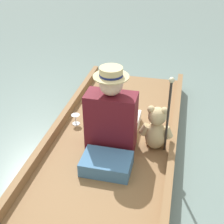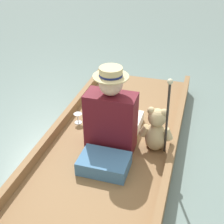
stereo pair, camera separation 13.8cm
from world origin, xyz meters
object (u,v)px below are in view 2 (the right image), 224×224
seated_person (113,117)px  walking_cane (168,113)px  teddy_bear (156,131)px  wine_glass (78,116)px

seated_person → walking_cane: (0.48, -0.10, 0.19)m
teddy_bear → seated_person: bearing=-178.4°
seated_person → teddy_bear: bearing=-2.4°
wine_glass → teddy_bear: bearing=-14.0°
walking_cane → teddy_bear: bearing=128.9°
teddy_bear → walking_cane: (0.09, -0.11, 0.27)m
wine_glass → walking_cane: 1.05m
walking_cane → seated_person: bearing=168.0°
seated_person → wine_glass: seated_person is taller
teddy_bear → wine_glass: bearing=166.0°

